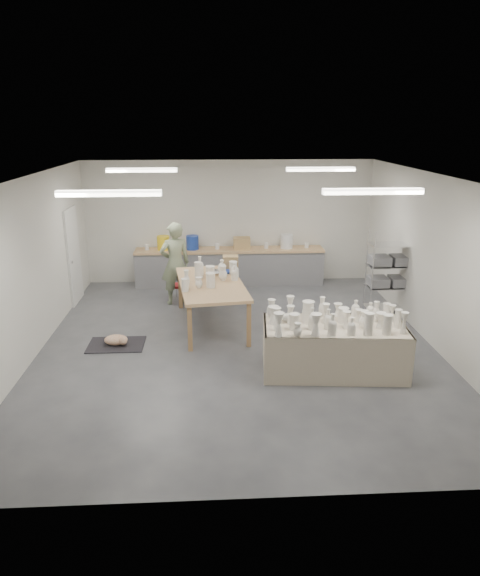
{
  "coord_description": "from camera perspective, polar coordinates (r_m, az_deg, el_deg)",
  "views": [
    {
      "loc": [
        -0.44,
        -8.53,
        3.85
      ],
      "look_at": [
        0.05,
        0.1,
        1.05
      ],
      "focal_mm": 32.0,
      "sensor_mm": 36.0,
      "label": 1
    }
  ],
  "objects": [
    {
      "name": "red_stool",
      "position": [
        11.71,
        -7.02,
        0.2
      ],
      "size": [
        0.46,
        0.46,
        0.34
      ],
      "rotation": [
        0.0,
        0.0,
        -0.34
      ],
      "color": "red",
      "rests_on": "ground"
    },
    {
      "name": "back_counter",
      "position": [
        12.67,
        -1.2,
        2.55
      ],
      "size": [
        4.6,
        0.6,
        1.24
      ],
      "color": "tan",
      "rests_on": "ground"
    },
    {
      "name": "work_table",
      "position": [
        10.08,
        -3.01,
        0.91
      ],
      "size": [
        1.48,
        2.51,
        1.27
      ],
      "rotation": [
        0.0,
        0.0,
        0.13
      ],
      "color": "tan",
      "rests_on": "ground"
    },
    {
      "name": "cat",
      "position": [
        9.55,
        -13.52,
        -5.61
      ],
      "size": [
        0.44,
        0.33,
        0.18
      ],
      "rotation": [
        0.0,
        0.0,
        0.08
      ],
      "color": "white",
      "rests_on": "rug"
    },
    {
      "name": "rug",
      "position": [
        9.61,
        -13.58,
        -6.13
      ],
      "size": [
        1.0,
        0.7,
        0.02
      ],
      "primitive_type": "cube",
      "color": "black",
      "rests_on": "ground"
    },
    {
      "name": "drying_table",
      "position": [
        8.39,
        10.28,
        -6.33
      ],
      "size": [
        2.33,
        1.25,
        1.17
      ],
      "rotation": [
        0.0,
        0.0,
        -0.09
      ],
      "color": "olive",
      "rests_on": "ground"
    },
    {
      "name": "wire_shelf",
      "position": [
        10.97,
        16.25,
        1.72
      ],
      "size": [
        0.88,
        0.48,
        1.8
      ],
      "color": "silver",
      "rests_on": "ground"
    },
    {
      "name": "room",
      "position": [
        8.8,
        -1.04,
        6.19
      ],
      "size": [
        8.0,
        8.02,
        3.0
      ],
      "color": "#424449",
      "rests_on": "ground"
    },
    {
      "name": "potter",
      "position": [
        11.28,
        -7.22,
        2.72
      ],
      "size": [
        0.77,
        0.62,
        1.82
      ],
      "primitive_type": "imported",
      "rotation": [
        0.0,
        0.0,
        3.45
      ],
      "color": "gray",
      "rests_on": "ground"
    }
  ]
}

